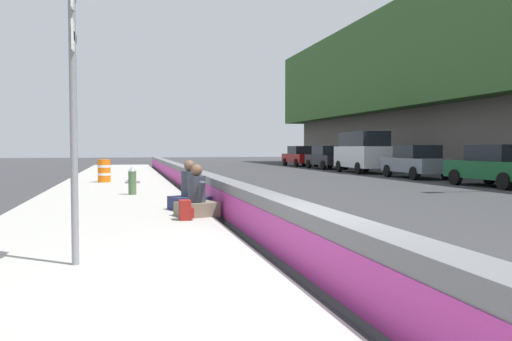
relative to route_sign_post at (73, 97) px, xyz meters
The scene contains 14 objects.
ground_plane 3.72m from the route_sign_post, 109.05° to the right, with size 160.00×160.00×0.00m, color #353538.
sidewalk_strip 2.36m from the route_sign_post, 169.40° to the right, with size 80.00×4.40×0.14m, color #A8A59E.
jersey_barrier 3.49m from the route_sign_post, 109.08° to the right, with size 76.00×0.45×0.85m.
route_sign_post is the anchor object (origin of this frame).
fire_hydrant 10.04m from the route_sign_post, ahead, with size 0.26×0.46×0.88m.
seated_person_foreground 5.07m from the route_sign_post, 25.58° to the right, with size 0.87×0.95×1.10m.
seated_person_middle 6.12m from the route_sign_post, 20.40° to the right, with size 0.95×1.02×1.16m.
backpack 4.55m from the route_sign_post, 25.14° to the right, with size 0.32×0.28×0.40m.
construction_barrel 16.22m from the route_sign_post, ahead, with size 0.54×0.54×0.95m.
parked_car_third 19.09m from the route_sign_post, 52.62° to the right, with size 4.57×2.09×1.71m.
parked_car_fourth 23.36m from the route_sign_post, 40.47° to the right, with size 4.56×2.07×1.71m.
parked_car_midline 28.06m from the route_sign_post, 32.23° to the right, with size 5.17×2.26×2.56m.
parked_car_far 33.53m from the route_sign_post, 26.61° to the right, with size 4.54×2.04×1.71m.
parked_car_farther 38.80m from the route_sign_post, 22.58° to the right, with size 4.56×2.07×1.71m.
Camera 1 is at (-5.90, 2.20, 1.60)m, focal length 37.23 mm.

